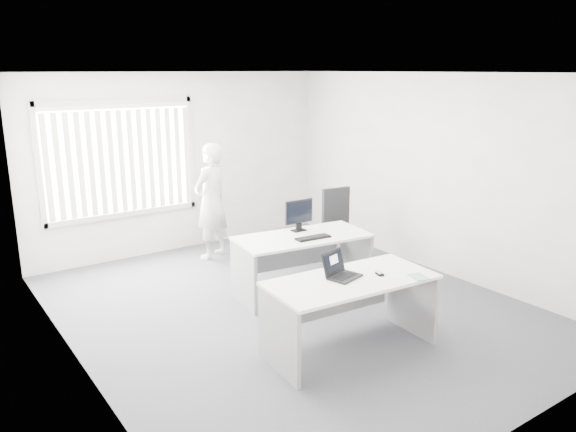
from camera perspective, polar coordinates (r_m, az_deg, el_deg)
ground at (r=6.98m, az=0.37°, el=-9.29°), size 6.00×6.00×0.00m
wall_back at (r=9.10m, az=-10.71°, el=5.36°), size 5.00×0.02×2.80m
wall_front at (r=4.54m, az=23.07°, el=-5.01°), size 5.00×0.02×2.80m
wall_left at (r=5.52m, az=-21.26°, el=-1.45°), size 0.02×6.00×2.80m
wall_right at (r=8.22m, az=14.75°, el=4.14°), size 0.02×6.00×2.80m
ceiling at (r=6.38m, az=0.41°, el=14.35°), size 5.00×6.00×0.02m
window at (r=8.68m, az=-16.67°, el=5.55°), size 2.32×0.06×1.76m
blinds at (r=8.63m, az=-16.53°, el=5.31°), size 2.20×0.10×1.50m
desk_near at (r=5.81m, az=6.37°, el=-8.38°), size 1.80×0.95×0.79m
desk_far at (r=7.24m, az=1.47°, el=-3.66°), size 1.79×1.01×0.78m
office_chair at (r=8.55m, az=5.41°, el=-2.34°), size 0.70×0.70×1.10m
person at (r=8.61m, az=-7.81°, el=1.50°), size 0.76×0.64×1.78m
laptop at (r=5.69m, az=5.82°, el=-5.06°), size 0.40×0.37×0.26m
paper_sheet at (r=5.87m, az=10.24°, el=-5.95°), size 0.32×0.25×0.00m
mouse at (r=5.85m, az=9.30°, el=-5.76°), size 0.08×0.11×0.04m
booklet at (r=5.88m, az=13.12°, el=-6.04°), size 0.19×0.23×0.01m
keyboard at (r=7.06m, az=2.54°, el=-2.22°), size 0.48×0.20×0.02m
monitor at (r=7.33m, az=1.10°, el=0.06°), size 0.42×0.14×0.42m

